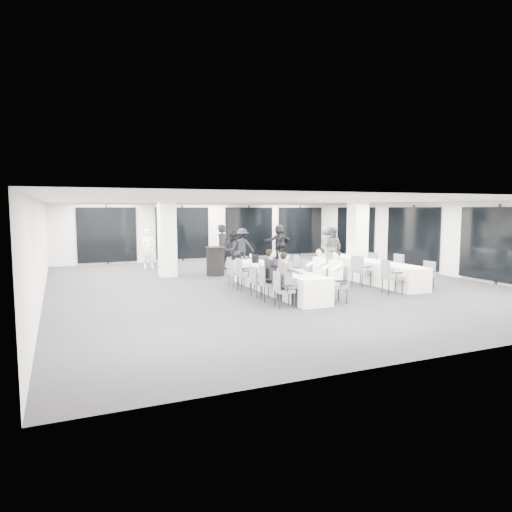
{
  "coord_description": "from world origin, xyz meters",
  "views": [
    {
      "loc": [
        -6.51,
        -13.75,
        2.56
      ],
      "look_at": [
        -0.64,
        -0.2,
        1.01
      ],
      "focal_mm": 32.0,
      "sensor_mm": 36.0,
      "label": 1
    }
  ],
  "objects_px": {
    "chair_main_left_mid": "(257,280)",
    "chair_side_right_near": "(427,273)",
    "standing_guest_c": "(242,244)",
    "standing_guest_d": "(282,242)",
    "chair_side_right_mid": "(396,266)",
    "chair_main_right_far": "(278,266)",
    "chair_main_left_fourth": "(243,272)",
    "chair_main_right_fourth": "(293,269)",
    "standing_guest_h": "(333,245)",
    "chair_main_left_near": "(281,287)",
    "ice_bucket_far": "(255,259)",
    "chair_side_left_far": "(332,264)",
    "standing_guest_a": "(223,244)",
    "chair_main_right_second": "(323,278)",
    "banquet_table_main": "(276,280)",
    "chair_main_right_mid": "(303,274)",
    "standing_guest_e": "(326,240)",
    "cocktail_table": "(215,261)",
    "ice_bucket_near": "(287,267)",
    "standing_guest_b": "(233,248)",
    "banquet_table_side": "(369,271)",
    "standing_guest_f": "(279,240)",
    "standing_guest_g": "(148,246)",
    "chair_side_left_near": "(390,274)",
    "chair_side_right_far": "(371,263)",
    "chair_main_right_near": "(339,282)",
    "chair_main_left_second": "(267,281)",
    "chair_side_left_mid": "(360,269)"
  },
  "relations": [
    {
      "from": "chair_side_right_far",
      "to": "chair_side_left_near",
      "type": "bearing_deg",
      "value": 138.83
    },
    {
      "from": "banquet_table_side",
      "to": "chair_main_right_mid",
      "type": "height_order",
      "value": "chair_main_right_mid"
    },
    {
      "from": "chair_side_right_mid",
      "to": "standing_guest_h",
      "type": "relative_size",
      "value": 0.48
    },
    {
      "from": "chair_side_right_far",
      "to": "chair_main_right_near",
      "type": "bearing_deg",
      "value": 120.67
    },
    {
      "from": "standing_guest_f",
      "to": "standing_guest_g",
      "type": "relative_size",
      "value": 1.03
    },
    {
      "from": "chair_main_right_second",
      "to": "standing_guest_d",
      "type": "xyz_separation_m",
      "value": [
        3.26,
        9.13,
        0.31
      ]
    },
    {
      "from": "chair_side_right_mid",
      "to": "chair_main_right_far",
      "type": "bearing_deg",
      "value": 68.37
    },
    {
      "from": "banquet_table_main",
      "to": "chair_main_left_fourth",
      "type": "bearing_deg",
      "value": 142.98
    },
    {
      "from": "chair_main_left_mid",
      "to": "chair_side_left_far",
      "type": "distance_m",
      "value": 4.33
    },
    {
      "from": "chair_main_right_near",
      "to": "ice_bucket_near",
      "type": "distance_m",
      "value": 1.6
    },
    {
      "from": "chair_main_left_near",
      "to": "ice_bucket_far",
      "type": "relative_size",
      "value": 3.33
    },
    {
      "from": "chair_side_left_far",
      "to": "chair_side_right_far",
      "type": "distance_m",
      "value": 1.66
    },
    {
      "from": "chair_side_right_far",
      "to": "standing_guest_g",
      "type": "relative_size",
      "value": 0.46
    },
    {
      "from": "chair_main_right_second",
      "to": "chair_side_left_far",
      "type": "relative_size",
      "value": 1.03
    },
    {
      "from": "chair_main_left_near",
      "to": "chair_main_right_far",
      "type": "xyz_separation_m",
      "value": [
        1.67,
        3.61,
        0.05
      ]
    },
    {
      "from": "chair_main_left_mid",
      "to": "chair_side_right_near",
      "type": "bearing_deg",
      "value": 76.32
    },
    {
      "from": "chair_side_left_near",
      "to": "standing_guest_d",
      "type": "height_order",
      "value": "standing_guest_d"
    },
    {
      "from": "chair_main_left_mid",
      "to": "chair_main_left_fourth",
      "type": "bearing_deg",
      "value": 176.4
    },
    {
      "from": "chair_main_left_near",
      "to": "chair_main_right_near",
      "type": "height_order",
      "value": "chair_main_right_near"
    },
    {
      "from": "chair_main_right_mid",
      "to": "ice_bucket_near",
      "type": "bearing_deg",
      "value": 125.84
    },
    {
      "from": "chair_side_right_far",
      "to": "standing_guest_f",
      "type": "bearing_deg",
      "value": -8.18
    },
    {
      "from": "chair_main_right_near",
      "to": "chair_main_right_fourth",
      "type": "relative_size",
      "value": 0.96
    },
    {
      "from": "chair_main_left_mid",
      "to": "chair_side_right_mid",
      "type": "xyz_separation_m",
      "value": [
        5.5,
        0.56,
        0.04
      ]
    },
    {
      "from": "chair_side_right_mid",
      "to": "standing_guest_b",
      "type": "xyz_separation_m",
      "value": [
        -4.22,
        4.9,
        0.37
      ]
    },
    {
      "from": "chair_main_right_fourth",
      "to": "standing_guest_g",
      "type": "height_order",
      "value": "standing_guest_g"
    },
    {
      "from": "chair_main_left_fourth",
      "to": "standing_guest_f",
      "type": "distance_m",
      "value": 9.06
    },
    {
      "from": "standing_guest_e",
      "to": "standing_guest_h",
      "type": "xyz_separation_m",
      "value": [
        -1.84,
        -3.49,
        0.07
      ]
    },
    {
      "from": "standing_guest_b",
      "to": "standing_guest_d",
      "type": "bearing_deg",
      "value": -166.32
    },
    {
      "from": "chair_side_left_far",
      "to": "standing_guest_a",
      "type": "relative_size",
      "value": 0.45
    },
    {
      "from": "standing_guest_b",
      "to": "chair_main_right_near",
      "type": "bearing_deg",
      "value": 69.13
    },
    {
      "from": "standing_guest_e",
      "to": "chair_side_left_near",
      "type": "bearing_deg",
      "value": 155.2
    },
    {
      "from": "chair_main_left_fourth",
      "to": "ice_bucket_near",
      "type": "distance_m",
      "value": 1.68
    },
    {
      "from": "chair_main_right_mid",
      "to": "ice_bucket_far",
      "type": "relative_size",
      "value": 3.42
    },
    {
      "from": "chair_main_right_far",
      "to": "chair_side_left_mid",
      "type": "height_order",
      "value": "chair_main_right_far"
    },
    {
      "from": "chair_side_left_far",
      "to": "ice_bucket_near",
      "type": "distance_m",
      "value": 3.95
    },
    {
      "from": "chair_side_left_near",
      "to": "ice_bucket_near",
      "type": "xyz_separation_m",
      "value": [
        -3.1,
        0.72,
        0.29
      ]
    },
    {
      "from": "chair_main_right_fourth",
      "to": "standing_guest_h",
      "type": "xyz_separation_m",
      "value": [
        3.83,
        3.59,
        0.4
      ]
    },
    {
      "from": "chair_main_left_mid",
      "to": "chair_side_right_near",
      "type": "xyz_separation_m",
      "value": [
        5.49,
        -0.92,
        -0.01
      ]
    },
    {
      "from": "standing_guest_c",
      "to": "standing_guest_d",
      "type": "xyz_separation_m",
      "value": [
        2.45,
        0.88,
        -0.04
      ]
    },
    {
      "from": "chair_main_right_fourth",
      "to": "chair_main_right_near",
      "type": "bearing_deg",
      "value": -168.33
    },
    {
      "from": "chair_main_left_near",
      "to": "chair_main_right_fourth",
      "type": "bearing_deg",
      "value": 154.55
    },
    {
      "from": "chair_main_right_far",
      "to": "chair_main_left_fourth",
      "type": "bearing_deg",
      "value": 128.67
    },
    {
      "from": "banquet_table_main",
      "to": "chair_side_right_far",
      "type": "relative_size",
      "value": 5.7
    },
    {
      "from": "chair_main_left_second",
      "to": "standing_guest_d",
      "type": "height_order",
      "value": "standing_guest_d"
    },
    {
      "from": "chair_side_left_far",
      "to": "standing_guest_c",
      "type": "xyz_separation_m",
      "value": [
        -1.37,
        5.37,
        0.37
      ]
    },
    {
      "from": "standing_guest_h",
      "to": "standing_guest_g",
      "type": "bearing_deg",
      "value": 45.74
    },
    {
      "from": "chair_main_left_mid",
      "to": "standing_guest_d",
      "type": "distance_m",
      "value": 9.62
    },
    {
      "from": "standing_guest_d",
      "to": "chair_main_right_mid",
      "type": "bearing_deg",
      "value": 33.31
    },
    {
      "from": "standing_guest_f",
      "to": "standing_guest_g",
      "type": "xyz_separation_m",
      "value": [
        -6.7,
        -0.95,
        -0.03
      ]
    },
    {
      "from": "cocktail_table",
      "to": "standing_guest_a",
      "type": "bearing_deg",
      "value": 60.08
    }
  ]
}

